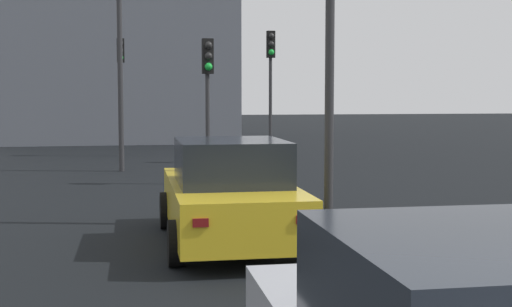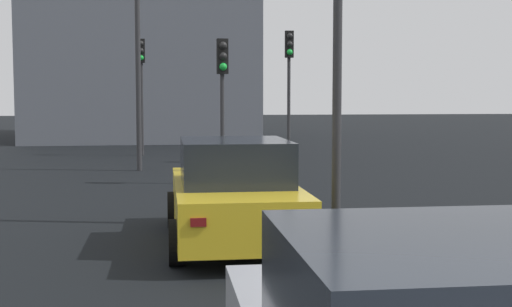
% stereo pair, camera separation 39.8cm
% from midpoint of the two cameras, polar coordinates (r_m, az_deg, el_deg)
% --- Properties ---
extents(car_yellow_lead, '(4.54, 2.08, 1.65)m').
position_cam_midpoint_polar(car_yellow_lead, '(11.12, -0.78, -3.27)').
color(car_yellow_lead, gold).
rests_on(car_yellow_lead, ground_plane).
extents(traffic_light_near_left, '(0.32, 0.29, 4.48)m').
position_cam_midpoint_polar(traffic_light_near_left, '(24.25, 3.15, 6.80)').
color(traffic_light_near_left, '#2D2D30').
rests_on(traffic_light_near_left, ground_plane).
extents(traffic_light_near_right, '(0.32, 0.29, 3.77)m').
position_cam_midpoint_polar(traffic_light_near_right, '(18.40, -2.08, 5.93)').
color(traffic_light_near_right, '#2D2D30').
rests_on(traffic_light_near_right, ground_plane).
extents(traffic_light_far_left, '(0.32, 0.29, 4.45)m').
position_cam_midpoint_polar(traffic_light_far_left, '(27.48, -8.76, 6.45)').
color(traffic_light_far_left, '#2D2D30').
rests_on(traffic_light_far_left, ground_plane).
extents(street_lamp_far, '(0.56, 0.36, 7.74)m').
position_cam_midpoint_polar(street_lamp_far, '(22.13, -8.97, 10.37)').
color(street_lamp_far, '#2D2D30').
rests_on(street_lamp_far, ground_plane).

